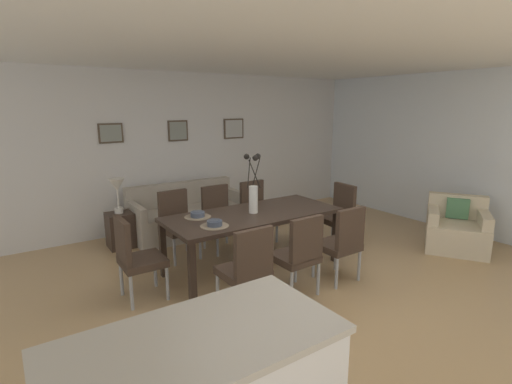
# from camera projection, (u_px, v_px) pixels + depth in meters

# --- Properties ---
(ground_plane) EXTENTS (9.00, 9.00, 0.00)m
(ground_plane) POSITION_uv_depth(u_px,v_px,m) (303.00, 295.00, 4.23)
(ground_plane) COLOR tan
(back_wall_panel) EXTENTS (9.00, 0.10, 2.60)m
(back_wall_panel) POSITION_uv_depth(u_px,v_px,m) (180.00, 150.00, 6.57)
(back_wall_panel) COLOR silver
(back_wall_panel) RESTS_ON ground
(side_window_wall) EXTENTS (0.10, 6.30, 2.60)m
(side_window_wall) POSITION_uv_depth(u_px,v_px,m) (458.00, 152.00, 6.27)
(side_window_wall) COLOR white
(side_window_wall) RESTS_ON ground
(ceiling_panel) EXTENTS (9.00, 7.20, 0.08)m
(ceiling_panel) POSITION_uv_depth(u_px,v_px,m) (284.00, 47.00, 3.97)
(ceiling_panel) COLOR white
(dining_table) EXTENTS (2.20, 0.95, 0.74)m
(dining_table) POSITION_uv_depth(u_px,v_px,m) (253.00, 218.00, 4.78)
(dining_table) COLOR #33261E
(dining_table) RESTS_ON ground
(dining_chair_near_left) EXTENTS (0.45, 0.45, 0.92)m
(dining_chair_near_left) POSITION_uv_depth(u_px,v_px,m) (247.00, 266.00, 3.73)
(dining_chair_near_left) COLOR #3D2D23
(dining_chair_near_left) RESTS_ON ground
(dining_chair_near_right) EXTENTS (0.47, 0.47, 0.92)m
(dining_chair_near_right) POSITION_uv_depth(u_px,v_px,m) (177.00, 221.00, 5.20)
(dining_chair_near_right) COLOR #3D2D23
(dining_chair_near_right) RESTS_ON ground
(dining_chair_far_left) EXTENTS (0.44, 0.44, 0.92)m
(dining_chair_far_left) POSITION_uv_depth(u_px,v_px,m) (299.00, 252.00, 4.11)
(dining_chair_far_left) COLOR #3D2D23
(dining_chair_far_left) RESTS_ON ground
(dining_chair_far_right) EXTENTS (0.45, 0.45, 0.92)m
(dining_chair_far_right) POSITION_uv_depth(u_px,v_px,m) (219.00, 214.00, 5.52)
(dining_chair_far_right) COLOR #3D2D23
(dining_chair_far_right) RESTS_ON ground
(dining_chair_mid_left) EXTENTS (0.44, 0.44, 0.92)m
(dining_chair_mid_left) POSITION_uv_depth(u_px,v_px,m) (342.00, 240.00, 4.45)
(dining_chair_mid_left) COLOR #3D2D23
(dining_chair_mid_left) RESTS_ON ground
(dining_chair_mid_right) EXTENTS (0.47, 0.47, 0.92)m
(dining_chair_mid_right) POSITION_uv_depth(u_px,v_px,m) (256.00, 208.00, 5.85)
(dining_chair_mid_right) COLOR #3D2D23
(dining_chair_mid_right) RESTS_ON ground
(dining_chair_head_west) EXTENTS (0.44, 0.44, 0.92)m
(dining_chair_head_west) POSITION_uv_depth(u_px,v_px,m) (135.00, 255.00, 4.02)
(dining_chair_head_west) COLOR #3D2D23
(dining_chair_head_west) RESTS_ON ground
(dining_chair_head_east) EXTENTS (0.47, 0.47, 0.92)m
(dining_chair_head_east) POSITION_uv_depth(u_px,v_px,m) (338.00, 212.00, 5.66)
(dining_chair_head_east) COLOR #3D2D23
(dining_chair_head_east) RESTS_ON ground
(centerpiece_vase) EXTENTS (0.21, 0.23, 0.73)m
(centerpiece_vase) POSITION_uv_depth(u_px,v_px,m) (253.00, 191.00, 4.71)
(centerpiece_vase) COLOR white
(centerpiece_vase) RESTS_ON dining_table
(placemat_near_left) EXTENTS (0.32, 0.32, 0.01)m
(placemat_near_left) POSITION_uv_depth(u_px,v_px,m) (215.00, 226.00, 4.23)
(placemat_near_left) COLOR #7F705B
(placemat_near_left) RESTS_ON dining_table
(bowl_near_left) EXTENTS (0.17, 0.17, 0.07)m
(bowl_near_left) POSITION_uv_depth(u_px,v_px,m) (215.00, 223.00, 4.23)
(bowl_near_left) COLOR #475166
(bowl_near_left) RESTS_ON dining_table
(placemat_near_right) EXTENTS (0.32, 0.32, 0.01)m
(placemat_near_right) POSITION_uv_depth(u_px,v_px,m) (198.00, 217.00, 4.58)
(placemat_near_right) COLOR #7F705B
(placemat_near_right) RESTS_ON dining_table
(bowl_near_right) EXTENTS (0.17, 0.17, 0.07)m
(bowl_near_right) POSITION_uv_depth(u_px,v_px,m) (198.00, 214.00, 4.57)
(bowl_near_right) COLOR #475166
(bowl_near_right) RESTS_ON dining_table
(sofa) EXTENTS (1.84, 0.84, 0.80)m
(sofa) POSITION_uv_depth(u_px,v_px,m) (188.00, 216.00, 6.27)
(sofa) COLOR #A89E8E
(sofa) RESTS_ON ground
(side_table) EXTENTS (0.36, 0.36, 0.52)m
(side_table) POSITION_uv_depth(u_px,v_px,m) (120.00, 230.00, 5.62)
(side_table) COLOR #33261E
(side_table) RESTS_ON ground
(table_lamp) EXTENTS (0.22, 0.22, 0.51)m
(table_lamp) POSITION_uv_depth(u_px,v_px,m) (117.00, 188.00, 5.48)
(table_lamp) COLOR beige
(table_lamp) RESTS_ON side_table
(armchair) EXTENTS (1.10, 1.10, 0.75)m
(armchair) POSITION_uv_depth(u_px,v_px,m) (456.00, 229.00, 5.57)
(armchair) COLOR beige
(armchair) RESTS_ON ground
(framed_picture_left) EXTENTS (0.36, 0.03, 0.30)m
(framed_picture_left) POSITION_uv_depth(u_px,v_px,m) (111.00, 133.00, 5.81)
(framed_picture_left) COLOR #473828
(framed_picture_center) EXTENTS (0.35, 0.03, 0.34)m
(framed_picture_center) POSITION_uv_depth(u_px,v_px,m) (178.00, 131.00, 6.41)
(framed_picture_center) COLOR #473828
(framed_picture_right) EXTENTS (0.41, 0.03, 0.36)m
(framed_picture_right) POSITION_uv_depth(u_px,v_px,m) (234.00, 129.00, 7.00)
(framed_picture_right) COLOR #473828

